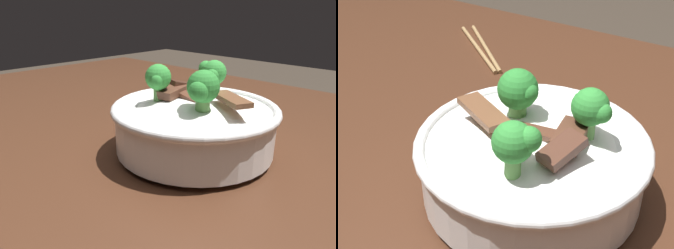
# 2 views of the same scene
# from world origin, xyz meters

# --- Properties ---
(dining_table) EXTENTS (1.58, 1.00, 0.76)m
(dining_table) POSITION_xyz_m (0.00, 0.00, 0.69)
(dining_table) COLOR #472819
(dining_table) RESTS_ON ground
(rice_bowl) EXTENTS (0.25, 0.25, 0.14)m
(rice_bowl) POSITION_xyz_m (-0.04, 0.02, 0.81)
(rice_bowl) COLOR white
(rice_bowl) RESTS_ON dining_table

